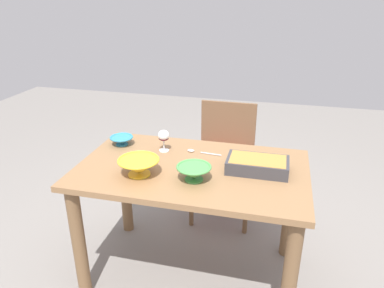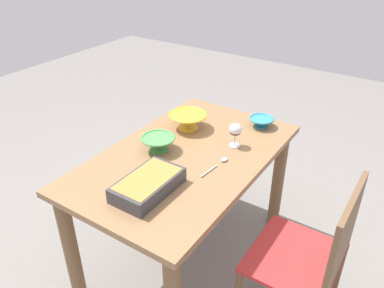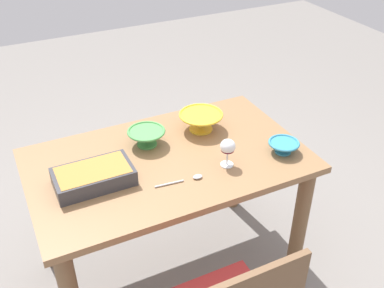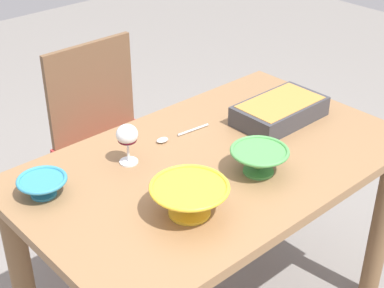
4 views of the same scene
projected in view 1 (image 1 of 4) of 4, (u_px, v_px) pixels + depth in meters
name	position (u px, v px, depth m)	size (l,w,h in m)	color
ground_plane	(192.00, 271.00, 2.39)	(8.00, 8.00, 0.00)	gray
dining_table	(192.00, 188.00, 2.14)	(1.31, 0.79, 0.76)	olive
chair	(225.00, 155.00, 2.84)	(0.45, 0.40, 0.90)	#B22D2D
wine_glass	(164.00, 137.00, 2.25)	(0.07, 0.07, 0.14)	white
casserole_dish	(257.00, 164.00, 2.02)	(0.34, 0.20, 0.07)	#38383D
mixing_bowl	(194.00, 172.00, 1.92)	(0.19, 0.19, 0.08)	#4C994C
small_bowl	(122.00, 140.00, 2.36)	(0.15, 0.15, 0.06)	teal
serving_bowl	(139.00, 166.00, 1.97)	(0.23, 0.23, 0.10)	yellow
serving_spoon	(197.00, 152.00, 2.26)	(0.22, 0.04, 0.01)	silver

